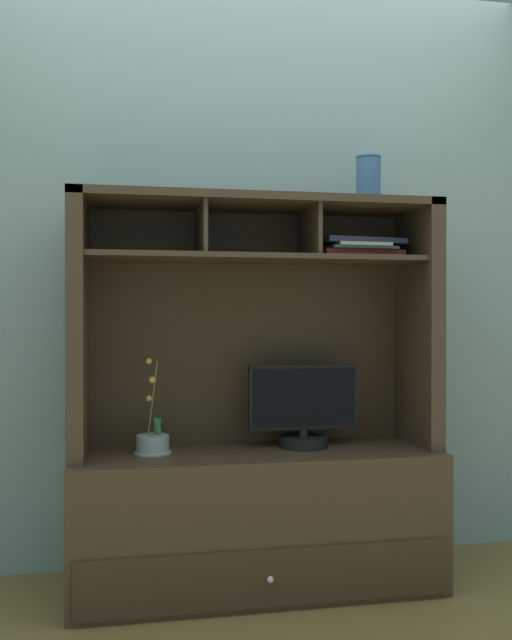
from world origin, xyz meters
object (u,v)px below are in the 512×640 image
media_console (256,472)px  magazine_stack_left (357,248)px  potted_orchid (153,442)px  ceramic_vase (368,179)px  tv_monitor (303,410)px

media_console → magazine_stack_left: 0.98m
potted_orchid → ceramic_vase: bearing=-0.2°
media_console → tv_monitor: bearing=1.8°
tv_monitor → ceramic_vase: 0.96m
magazine_stack_left → ceramic_vase: (0.03, -0.04, 0.28)m
potted_orchid → magazine_stack_left: size_ratio=1.00×
tv_monitor → potted_orchid: bearing=-178.1°
media_console → magazine_stack_left: bearing=3.0°
media_console → ceramic_vase: 1.25m
ceramic_vase → potted_orchid: bearing=179.8°
tv_monitor → magazine_stack_left: (0.23, 0.02, 0.65)m
tv_monitor → magazine_stack_left: magazine_stack_left is taller
media_console → tv_monitor: 0.31m
media_console → potted_orchid: media_console is taller
tv_monitor → potted_orchid: (-0.59, -0.02, -0.10)m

